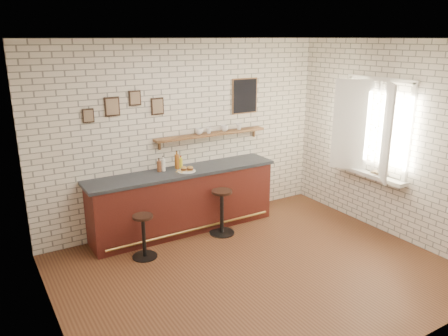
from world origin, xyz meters
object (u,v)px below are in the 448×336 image
(ciabatta_sandwich, at_px, (187,168))
(shelf_cup_c, at_px, (225,128))
(bar_counter, at_px, (184,200))
(bar_stool_left, at_px, (144,235))
(shelf_cup_d, at_px, (239,127))
(book_lower, at_px, (375,174))
(shelf_cup_a, at_px, (199,131))
(sandwich_plate, at_px, (186,171))
(bitters_bottle_brown, at_px, (159,166))
(bitters_bottle_white, at_px, (163,165))
(condiment_bottle_yellow, at_px, (181,163))
(book_upper, at_px, (377,173))
(bar_stool_right, at_px, (222,211))
(bitters_bottle_amber, at_px, (177,161))
(shelf_cup_b, at_px, (209,131))

(ciabatta_sandwich, height_order, shelf_cup_c, shelf_cup_c)
(bar_counter, relative_size, bar_stool_left, 4.84)
(shelf_cup_d, xyz_separation_m, book_lower, (1.44, -1.75, -0.61))
(ciabatta_sandwich, xyz_separation_m, shelf_cup_a, (0.37, 0.28, 0.50))
(sandwich_plate, height_order, bitters_bottle_brown, bitters_bottle_brown)
(bitters_bottle_white, xyz_separation_m, condiment_bottle_yellow, (0.30, 0.00, -0.01))
(book_upper, bearing_deg, bar_stool_right, 150.79)
(sandwich_plate, xyz_separation_m, bitters_bottle_amber, (-0.06, 0.21, 0.11))
(ciabatta_sandwich, height_order, bitters_bottle_brown, bitters_bottle_brown)
(bitters_bottle_amber, distance_m, shelf_cup_b, 0.75)
(shelf_cup_d, relative_size, book_upper, 0.41)
(bar_stool_right, height_order, shelf_cup_c, shelf_cup_c)
(ciabatta_sandwich, height_order, book_upper, ciabatta_sandwich)
(bar_stool_right, xyz_separation_m, book_lower, (2.17, -1.11, 0.55))
(bar_stool_left, relative_size, shelf_cup_c, 4.89)
(bitters_bottle_white, xyz_separation_m, shelf_cup_c, (1.16, 0.07, 0.44))
(condiment_bottle_yellow, bearing_deg, bar_stool_left, -143.86)
(ciabatta_sandwich, bearing_deg, bar_stool_left, -153.25)
(condiment_bottle_yellow, xyz_separation_m, bar_stool_right, (0.42, -0.57, -0.71))
(shelf_cup_c, relative_size, book_upper, 0.54)
(ciabatta_sandwich, distance_m, bitters_bottle_brown, 0.43)
(shelf_cup_c, bearing_deg, shelf_cup_a, 75.09)
(shelf_cup_a, bearing_deg, shelf_cup_d, -25.70)
(sandwich_plate, bearing_deg, book_upper, -30.17)
(shelf_cup_b, bearing_deg, condiment_bottle_yellow, 146.85)
(bar_stool_right, height_order, shelf_cup_b, shelf_cup_b)
(shelf_cup_b, distance_m, book_upper, 2.77)
(book_lower, bearing_deg, shelf_cup_a, 138.06)
(shelf_cup_a, height_order, shelf_cup_d, shelf_cup_a)
(book_lower, bearing_deg, ciabatta_sandwich, 146.77)
(bar_counter, xyz_separation_m, book_lower, (2.61, -1.55, 0.43))
(ciabatta_sandwich, bearing_deg, shelf_cup_d, 13.72)
(bar_counter, relative_size, shelf_cup_c, 23.68)
(bitters_bottle_brown, relative_size, shelf_cup_c, 1.65)
(bar_stool_right, relative_size, shelf_cup_b, 7.60)
(bitters_bottle_amber, xyz_separation_m, shelf_cup_d, (1.21, 0.07, 0.42))
(bitters_bottle_white, relative_size, shelf_cup_a, 1.89)
(shelf_cup_d, distance_m, book_upper, 2.37)
(sandwich_plate, height_order, book_lower, sandwich_plate)
(shelf_cup_b, distance_m, shelf_cup_c, 0.30)
(shelf_cup_a, bearing_deg, bar_stool_left, -175.86)
(sandwich_plate, relative_size, bar_stool_right, 0.39)
(bar_counter, bearing_deg, ciabatta_sandwich, -69.19)
(bitters_bottle_white, distance_m, book_upper, 3.36)
(bar_counter, xyz_separation_m, bitters_bottle_white, (-0.28, 0.13, 0.60))
(bitters_bottle_amber, bearing_deg, bar_stool_left, -141.86)
(sandwich_plate, bearing_deg, bitters_bottle_amber, 106.89)
(ciabatta_sandwich, relative_size, bitters_bottle_white, 0.91)
(condiment_bottle_yellow, height_order, bar_stool_left, condiment_bottle_yellow)
(bar_stool_left, distance_m, bar_stool_right, 1.35)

